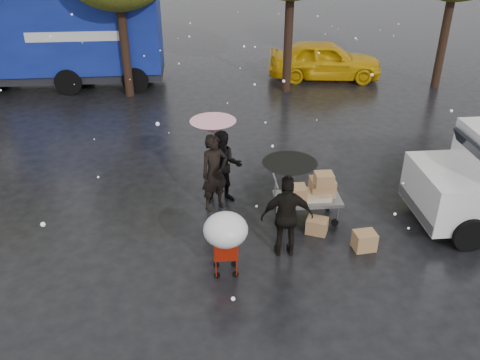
{
  "coord_description": "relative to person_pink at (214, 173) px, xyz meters",
  "views": [
    {
      "loc": [
        -0.97,
        -8.76,
        6.52
      ],
      "look_at": [
        -0.1,
        1.0,
        1.1
      ],
      "focal_mm": 38.0,
      "sensor_mm": 36.0,
      "label": 1
    }
  ],
  "objects": [
    {
      "name": "ground",
      "position": [
        0.64,
        -1.69,
        -0.94
      ],
      "size": [
        90.0,
        90.0,
        0.0
      ],
      "primitive_type": "plane",
      "color": "black",
      "rests_on": "ground"
    },
    {
      "name": "person_pink",
      "position": [
        0.0,
        0.0,
        0.0
      ],
      "size": [
        0.82,
        0.72,
        1.89
      ],
      "primitive_type": "imported",
      "rotation": [
        0.0,
        0.0,
        0.49
      ],
      "color": "black",
      "rests_on": "ground"
    },
    {
      "name": "person_middle",
      "position": [
        0.24,
        0.3,
        -0.02
      ],
      "size": [
        0.9,
        0.71,
        1.84
      ],
      "primitive_type": "imported",
      "rotation": [
        0.0,
        0.0,
        0.01
      ],
      "color": "black",
      "rests_on": "ground"
    },
    {
      "name": "person_black",
      "position": [
        1.38,
        -1.95,
        -0.03
      ],
      "size": [
        1.08,
        0.48,
        1.82
      ],
      "primitive_type": "imported",
      "rotation": [
        0.0,
        0.0,
        3.11
      ],
      "color": "black",
      "rests_on": "ground"
    },
    {
      "name": "umbrella_pink",
      "position": [
        0.0,
        0.0,
        1.15
      ],
      "size": [
        1.03,
        1.03,
        2.25
      ],
      "color": "#4C4C4C",
      "rests_on": "ground"
    },
    {
      "name": "umbrella_black",
      "position": [
        1.38,
        -1.95,
        1.04
      ],
      "size": [
        1.06,
        1.06,
        2.14
      ],
      "color": "#4C4C4C",
      "rests_on": "ground"
    },
    {
      "name": "vendor_cart",
      "position": [
        2.16,
        -0.72,
        -0.22
      ],
      "size": [
        1.52,
        0.8,
        1.27
      ],
      "color": "slate",
      "rests_on": "ground"
    },
    {
      "name": "shopping_cart",
      "position": [
        0.1,
        -2.62,
        0.12
      ],
      "size": [
        0.84,
        0.84,
        1.46
      ],
      "color": "#A41909",
      "rests_on": "ground"
    },
    {
      "name": "blue_truck",
      "position": [
        -5.47,
        9.78,
        0.81
      ],
      "size": [
        8.3,
        2.6,
        3.5
      ],
      "color": "navy",
      "rests_on": "ground"
    },
    {
      "name": "box_ground_near",
      "position": [
        3.07,
        -1.95,
        -0.74
      ],
      "size": [
        0.49,
        0.41,
        0.41
      ],
      "primitive_type": "cube",
      "rotation": [
        0.0,
        0.0,
        0.11
      ],
      "color": "#986442",
      "rests_on": "ground"
    },
    {
      "name": "box_ground_far",
      "position": [
        2.21,
        -1.26,
        -0.77
      ],
      "size": [
        0.56,
        0.51,
        0.35
      ],
      "primitive_type": "cube",
      "rotation": [
        0.0,
        0.0,
        -0.42
      ],
      "color": "#986442",
      "rests_on": "ground"
    },
    {
      "name": "yellow_taxi",
      "position": [
        4.96,
        9.73,
        -0.16
      ],
      "size": [
        4.78,
        2.42,
        1.56
      ],
      "primitive_type": "imported",
      "rotation": [
        0.0,
        0.0,
        1.44
      ],
      "color": "#E6AE0C",
      "rests_on": "ground"
    }
  ]
}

